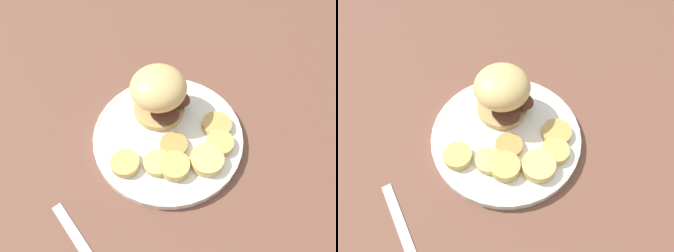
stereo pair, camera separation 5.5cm
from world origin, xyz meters
TOP-DOWN VIEW (x-y plane):
  - ground_plane at (0.00, 0.00)m, footprint 4.00×4.00m
  - dinner_plate at (0.00, 0.00)m, footprint 0.26×0.26m
  - sandwich at (-0.04, 0.04)m, footprint 0.10×0.10m
  - potato_round_0 at (0.08, -0.02)m, footprint 0.06×0.06m
  - potato_round_1 at (0.07, 0.06)m, footprint 0.05×0.05m
  - potato_round_2 at (0.09, 0.02)m, footprint 0.05×0.05m
  - potato_round_3 at (0.01, -0.06)m, footprint 0.05×0.05m
  - potato_round_4 at (-0.03, -0.09)m, footprint 0.05×0.05m
  - potato_round_5 at (0.02, -0.02)m, footprint 0.05×0.05m
  - potato_round_6 at (0.04, -0.05)m, footprint 0.05×0.05m

SIDE VIEW (x-z plane):
  - ground_plane at x=0.00m, z-range 0.00..0.00m
  - dinner_plate at x=0.00m, z-range 0.00..0.02m
  - potato_round_1 at x=0.07m, z-range 0.02..0.03m
  - potato_round_5 at x=0.02m, z-range 0.02..0.03m
  - potato_round_3 at x=0.01m, z-range 0.02..0.03m
  - potato_round_4 at x=-0.03m, z-range 0.02..0.03m
  - potato_round_2 at x=0.09m, z-range 0.02..0.03m
  - potato_round_0 at x=0.08m, z-range 0.02..0.03m
  - potato_round_6 at x=0.04m, z-range 0.02..0.03m
  - sandwich at x=-0.04m, z-range 0.02..0.11m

